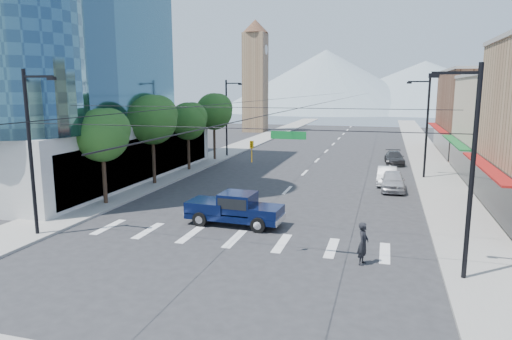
% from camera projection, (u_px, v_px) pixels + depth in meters
% --- Properties ---
extents(ground, '(160.00, 160.00, 0.00)m').
position_uv_depth(ground, '(229.00, 249.00, 23.09)').
color(ground, '#28282B').
rests_on(ground, ground).
extents(sidewalk_left, '(4.00, 120.00, 0.15)m').
position_uv_depth(sidewalk_left, '(243.00, 146.00, 64.18)').
color(sidewalk_left, gray).
rests_on(sidewalk_left, ground).
extents(sidewalk_right, '(4.00, 120.00, 0.15)m').
position_uv_depth(sidewalk_right, '(423.00, 152.00, 57.67)').
color(sidewalk_right, gray).
rests_on(sidewalk_right, ground).
extents(office_tower, '(29.50, 27.00, 30.00)m').
position_uv_depth(office_tower, '(2.00, 15.00, 40.78)').
color(office_tower, '#B7B7B2').
rests_on(office_tower, ground).
extents(shop_far, '(12.00, 18.00, 10.00)m').
position_uv_depth(shop_far, '(497.00, 114.00, 54.63)').
color(shop_far, brown).
rests_on(shop_far, ground).
extents(clock_tower, '(4.80, 4.80, 20.40)m').
position_uv_depth(clock_tower, '(255.00, 74.00, 84.36)').
color(clock_tower, '#8C6B4C').
rests_on(clock_tower, ground).
extents(mountain_left, '(80.00, 80.00, 22.00)m').
position_uv_depth(mountain_left, '(326.00, 80.00, 167.16)').
color(mountain_left, gray).
rests_on(mountain_left, ground).
extents(mountain_right, '(90.00, 90.00, 18.00)m').
position_uv_depth(mountain_right, '(424.00, 86.00, 167.48)').
color(mountain_right, gray).
rests_on(mountain_right, ground).
extents(tree_near, '(3.65, 3.64, 6.71)m').
position_uv_depth(tree_near, '(104.00, 133.00, 30.98)').
color(tree_near, black).
rests_on(tree_near, ground).
extents(tree_midnear, '(4.09, 4.09, 7.52)m').
position_uv_depth(tree_midnear, '(154.00, 118.00, 37.50)').
color(tree_midnear, black).
rests_on(tree_midnear, ground).
extents(tree_midfar, '(3.65, 3.64, 6.71)m').
position_uv_depth(tree_midfar, '(189.00, 120.00, 44.23)').
color(tree_midfar, black).
rests_on(tree_midfar, ground).
extents(tree_far, '(4.09, 4.09, 7.52)m').
position_uv_depth(tree_far, '(215.00, 110.00, 50.75)').
color(tree_far, black).
rests_on(tree_far, ground).
extents(signal_rig, '(21.80, 0.20, 9.00)m').
position_uv_depth(signal_rig, '(225.00, 161.00, 21.27)').
color(signal_rig, black).
rests_on(signal_rig, ground).
extents(lamp_pole_nw, '(2.00, 0.25, 9.00)m').
position_uv_depth(lamp_pole_nw, '(228.00, 115.00, 53.50)').
color(lamp_pole_nw, black).
rests_on(lamp_pole_nw, ground).
extents(lamp_pole_ne, '(2.00, 0.25, 9.00)m').
position_uv_depth(lamp_pole_ne, '(426.00, 124.00, 40.14)').
color(lamp_pole_ne, black).
rests_on(lamp_pole_ne, ground).
extents(pickup_truck, '(5.87, 2.48, 1.96)m').
position_uv_depth(pickup_truck, '(234.00, 208.00, 26.99)').
color(pickup_truck, black).
rests_on(pickup_truck, ground).
extents(pedestrian, '(0.62, 0.81, 1.99)m').
position_uv_depth(pedestrian, '(363.00, 243.00, 20.88)').
color(pedestrian, black).
rests_on(pedestrian, ground).
extents(parked_car_near, '(1.94, 4.62, 1.56)m').
position_uv_depth(parked_car_near, '(393.00, 181.00, 36.20)').
color(parked_car_near, '#B5B4B9').
rests_on(parked_car_near, ground).
extents(parked_car_mid, '(1.63, 4.43, 1.45)m').
position_uv_depth(parked_car_mid, '(387.00, 176.00, 38.54)').
color(parked_car_mid, white).
rests_on(parked_car_mid, ground).
extents(parked_car_far, '(2.22, 4.78, 1.35)m').
position_uv_depth(parked_car_far, '(394.00, 158.00, 48.85)').
color(parked_car_far, '#2D2D30').
rests_on(parked_car_far, ground).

